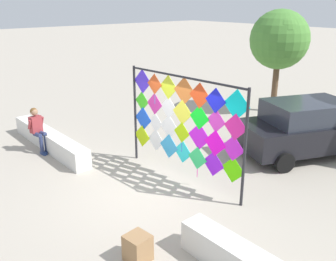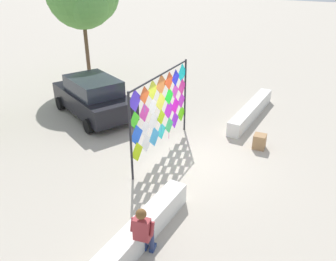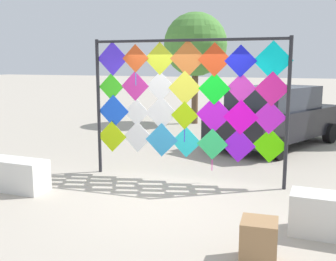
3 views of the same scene
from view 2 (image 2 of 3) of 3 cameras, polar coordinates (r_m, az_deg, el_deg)
name	(u,v)px [view 2 (image 2 of 3)]	position (r m, az deg, el deg)	size (l,w,h in m)	color
ground	(194,160)	(11.42, 4.35, -4.90)	(120.00, 120.00, 0.00)	#ADA393
plaza_ledge_left	(130,243)	(8.00, -6.39, -18.35)	(4.53, 0.50, 0.58)	silver
plaza_ledge_right	(251,111)	(14.85, 13.82, 3.25)	(4.53, 0.50, 0.58)	silver
kite_display_rack	(162,107)	(11.17, -1.09, 4.05)	(3.93, 0.30, 2.81)	#232328
seated_vendor	(144,229)	(7.50, -4.13, -16.19)	(0.65, 0.55, 1.43)	navy
parked_car	(93,97)	(14.73, -12.48, 5.59)	(3.45, 4.75, 1.69)	black
cardboard_box_large	(259,141)	(12.39, 15.13, -1.79)	(0.42, 0.42, 0.52)	#9E754C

